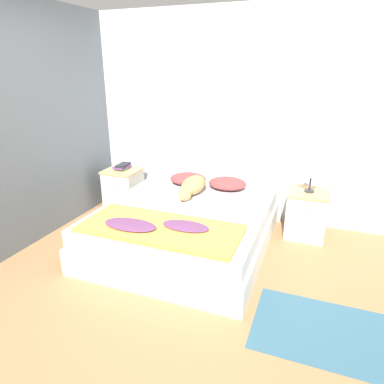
% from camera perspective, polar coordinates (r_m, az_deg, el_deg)
% --- Properties ---
extents(ground_plane, '(16.00, 16.00, 0.00)m').
position_cam_1_polar(ground_plane, '(3.08, -9.10, -17.46)').
color(ground_plane, '#997047').
extents(wall_back, '(9.00, 0.06, 2.55)m').
position_cam_1_polar(wall_back, '(4.45, 3.93, 12.43)').
color(wall_back, silver).
rests_on(wall_back, ground_plane).
extents(wall_side_left, '(0.06, 3.10, 2.55)m').
position_cam_1_polar(wall_side_left, '(4.32, -22.22, 10.80)').
color(wall_side_left, slate).
rests_on(wall_side_left, ground_plane).
extents(bed, '(1.74, 1.96, 0.46)m').
position_cam_1_polar(bed, '(3.77, -1.07, -5.72)').
color(bed, white).
rests_on(bed, ground_plane).
extents(headboard, '(1.82, 0.06, 1.01)m').
position_cam_1_polar(headboard, '(4.54, 3.65, 2.88)').
color(headboard, white).
rests_on(headboard, ground_plane).
extents(nightstand_left, '(0.45, 0.45, 0.55)m').
position_cam_1_polar(nightstand_left, '(4.85, -11.34, 0.59)').
color(nightstand_left, silver).
rests_on(nightstand_left, ground_plane).
extents(nightstand_right, '(0.45, 0.45, 0.55)m').
position_cam_1_polar(nightstand_right, '(4.16, 18.52, -3.45)').
color(nightstand_right, silver).
rests_on(nightstand_right, ground_plane).
extents(pillow_left, '(0.47, 0.40, 0.13)m').
position_cam_1_polar(pillow_left, '(4.37, -0.70, 2.23)').
color(pillow_left, brown).
rests_on(pillow_left, bed).
extents(pillow_right, '(0.47, 0.40, 0.13)m').
position_cam_1_polar(pillow_right, '(4.22, 5.91, 1.44)').
color(pillow_right, brown).
rests_on(pillow_right, bed).
extents(quilt, '(1.47, 0.64, 0.08)m').
position_cam_1_polar(quilt, '(3.15, -5.50, -5.96)').
color(quilt, gold).
rests_on(quilt, bed).
extents(dog, '(0.25, 0.70, 0.20)m').
position_cam_1_polar(dog, '(4.01, 0.09, 0.98)').
color(dog, tan).
rests_on(dog, bed).
extents(book_stack, '(0.19, 0.24, 0.08)m').
position_cam_1_polar(book_stack, '(4.77, -11.48, 4.19)').
color(book_stack, '#337547').
rests_on(book_stack, nightstand_left).
extents(table_lamp, '(0.22, 0.22, 0.35)m').
position_cam_1_polar(table_lamp, '(3.98, 19.35, 3.58)').
color(table_lamp, '#2D2D33').
rests_on(table_lamp, nightstand_right).
extents(rug, '(1.08, 0.74, 0.00)m').
position_cam_1_polar(rug, '(2.95, 21.53, -20.87)').
color(rug, '#335B70').
rests_on(rug, ground_plane).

